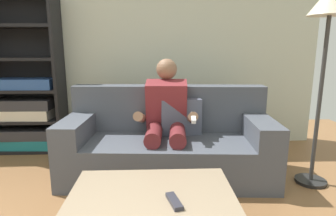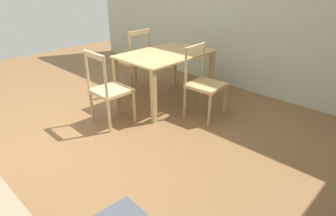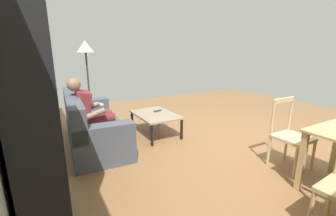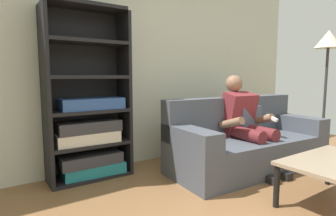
# 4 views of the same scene
# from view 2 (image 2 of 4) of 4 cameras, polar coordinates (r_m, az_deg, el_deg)

# --- Properties ---
(ground_plane) EXTENTS (8.31, 8.31, 0.00)m
(ground_plane) POSITION_cam_2_polar(r_m,az_deg,el_deg) (3.39, -22.93, -8.04)
(ground_plane) COLOR brown
(wall_side) EXTENTS (0.12, 6.20, 2.68)m
(wall_side) POSITION_cam_2_polar(r_m,az_deg,el_deg) (4.96, 10.95, 20.06)
(wall_side) COLOR beige
(wall_side) RESTS_ON ground_plane
(dining_table) EXTENTS (1.29, 0.86, 0.72)m
(dining_table) POSITION_cam_2_polar(r_m,az_deg,el_deg) (4.15, -0.51, 9.29)
(dining_table) COLOR tan
(dining_table) RESTS_ON ground_plane
(dining_chair_near_wall) EXTENTS (0.45, 0.45, 0.92)m
(dining_chair_near_wall) POSITION_cam_2_polar(r_m,az_deg,el_deg) (3.77, 7.09, 4.73)
(dining_chair_near_wall) COLOR tan
(dining_chair_near_wall) RESTS_ON ground_plane
(dining_chair_facing_couch) EXTENTS (0.43, 0.43, 0.93)m
(dining_chair_facing_couch) POSITION_cam_2_polar(r_m,az_deg,el_deg) (3.61, -11.46, 3.49)
(dining_chair_facing_couch) COLOR #D1B27F
(dining_chair_facing_couch) RESTS_ON ground_plane
(dining_chair_by_doorway) EXTENTS (0.43, 0.43, 0.97)m
(dining_chair_by_doorway) POSITION_cam_2_polar(r_m,az_deg,el_deg) (4.68, -6.69, 9.19)
(dining_chair_by_doorway) COLOR tan
(dining_chair_by_doorway) RESTS_ON ground_plane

